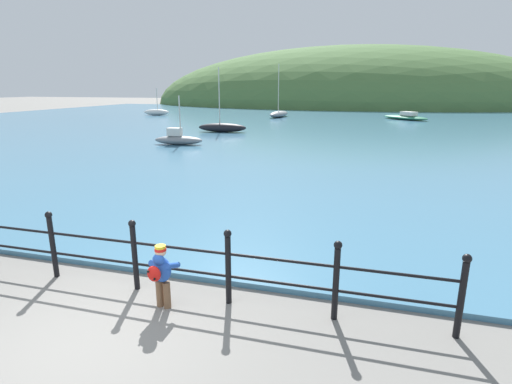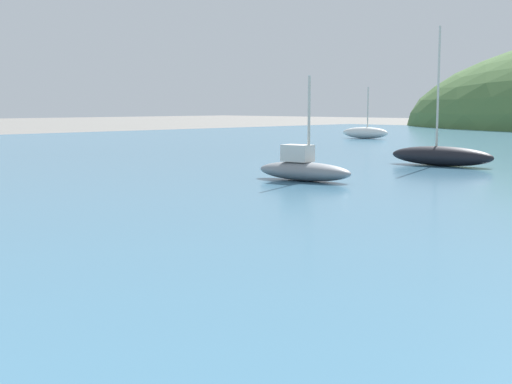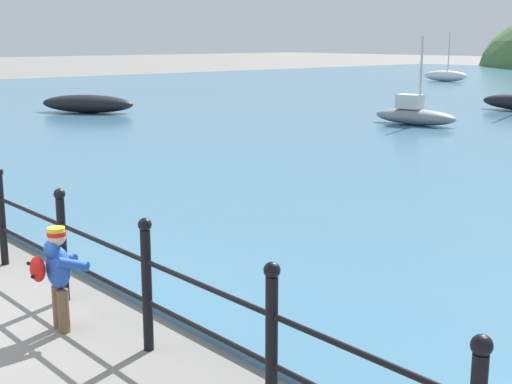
# 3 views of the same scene
# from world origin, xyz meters

# --- Properties ---
(iron_railing) EXTENTS (9.85, 0.12, 1.21)m
(iron_railing) POSITION_xyz_m (-0.10, 1.50, 0.64)
(iron_railing) COLOR black
(iron_railing) RESTS_ON ground
(child_in_coat) EXTENTS (0.40, 0.54, 1.00)m
(child_in_coat) POSITION_xyz_m (0.60, 1.10, 0.61)
(child_in_coat) COLOR brown
(child_in_coat) RESTS_ON ground
(boat_nearest_quay) EXTENTS (2.83, 1.21, 2.67)m
(boat_nearest_quay) POSITION_xyz_m (-6.82, 16.46, 0.41)
(boat_nearest_quay) COLOR gray
(boat_nearest_quay) RESTS_ON water
(boat_far_left) EXTENTS (3.53, 2.92, 0.64)m
(boat_far_left) POSITION_xyz_m (-16.75, 10.57, 0.42)
(boat_far_left) COLOR black
(boat_far_left) RESTS_ON water
(boat_blue_hull) EXTENTS (2.97, 1.21, 2.98)m
(boat_blue_hull) POSITION_xyz_m (-19.60, 36.68, 0.44)
(boat_blue_hull) COLOR silver
(boat_blue_hull) RESTS_ON water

